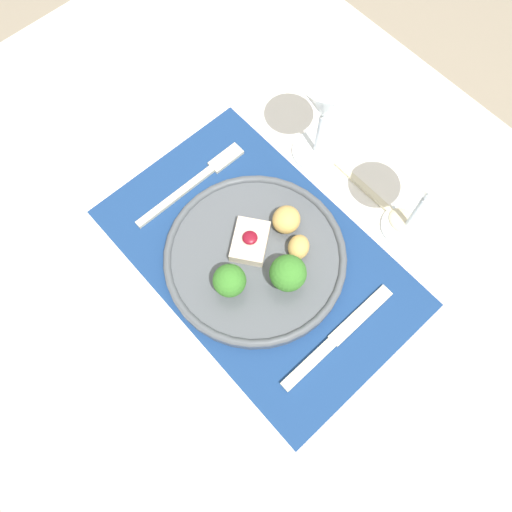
% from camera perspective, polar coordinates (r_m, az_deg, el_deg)
% --- Properties ---
extents(ground_plane, '(8.00, 8.00, 0.00)m').
position_cam_1_polar(ground_plane, '(1.47, 0.17, -10.33)').
color(ground_plane, gray).
extents(dining_table, '(1.30, 0.98, 0.72)m').
position_cam_1_polar(dining_table, '(0.86, 0.29, -2.31)').
color(dining_table, white).
rests_on(dining_table, ground_plane).
extents(placemat, '(0.49, 0.31, 0.00)m').
position_cam_1_polar(placemat, '(0.78, 0.32, -0.12)').
color(placemat, navy).
rests_on(placemat, dining_table).
extents(dinner_plate, '(0.28, 0.28, 0.08)m').
position_cam_1_polar(dinner_plate, '(0.76, 0.22, -0.25)').
color(dinner_plate, '#4C5156').
rests_on(dinner_plate, placemat).
extents(fork, '(0.02, 0.22, 0.01)m').
position_cam_1_polar(fork, '(0.84, -6.63, 8.70)').
color(fork, beige).
rests_on(fork, placemat).
extents(knife, '(0.02, 0.22, 0.01)m').
position_cam_1_polar(knife, '(0.74, 8.52, -9.88)').
color(knife, beige).
rests_on(knife, placemat).
extents(spoon, '(0.20, 0.04, 0.01)m').
position_cam_1_polar(spoon, '(0.83, 15.14, 5.05)').
color(spoon, beige).
rests_on(spoon, dining_table).
extents(wine_glass_near, '(0.09, 0.09, 0.18)m').
position_cam_1_polar(wine_glass_near, '(0.72, 19.42, 7.37)').
color(wine_glass_near, white).
rests_on(wine_glass_near, dining_table).
extents(wine_glass_far, '(0.09, 0.09, 0.18)m').
position_cam_1_polar(wine_glass_far, '(0.77, 7.89, 17.06)').
color(wine_glass_far, white).
rests_on(wine_glass_far, dining_table).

